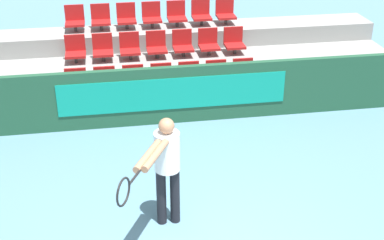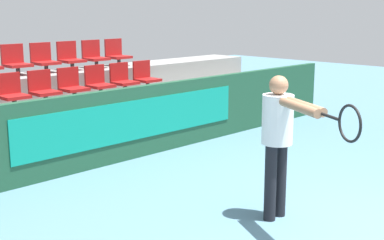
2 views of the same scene
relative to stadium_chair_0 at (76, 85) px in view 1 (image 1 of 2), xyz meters
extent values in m
cube|color=#1E4C33|center=(1.61, -0.62, -0.07)|extent=(10.09, 0.12, 1.09)
cube|color=#0F937A|center=(1.75, -0.69, -0.01)|extent=(4.14, 0.02, 0.60)
cube|color=gray|center=(1.61, -0.11, -0.43)|extent=(9.69, 0.86, 0.38)
cube|color=gray|center=(1.61, 0.75, -0.24)|extent=(9.69, 0.86, 0.75)
cube|color=gray|center=(1.61, 1.62, -0.05)|extent=(9.69, 0.86, 1.13)
cylinder|color=#333333|center=(0.00, -0.07, -0.17)|extent=(0.07, 0.07, 0.15)
cube|color=#A31919|center=(0.00, -0.07, -0.07)|extent=(0.40, 0.39, 0.05)
cube|color=#A31919|center=(0.00, 0.11, 0.12)|extent=(0.40, 0.04, 0.33)
cylinder|color=#333333|center=(0.54, -0.07, -0.17)|extent=(0.07, 0.07, 0.15)
cube|color=#A31919|center=(0.54, -0.07, -0.07)|extent=(0.40, 0.39, 0.05)
cube|color=#A31919|center=(0.54, 0.11, 0.12)|extent=(0.40, 0.04, 0.33)
cylinder|color=#333333|center=(1.08, -0.07, -0.17)|extent=(0.07, 0.07, 0.15)
cube|color=#A31919|center=(1.08, -0.07, -0.07)|extent=(0.40, 0.39, 0.05)
cube|color=#A31919|center=(1.08, 0.11, 0.12)|extent=(0.40, 0.04, 0.33)
cylinder|color=#333333|center=(1.61, -0.07, -0.17)|extent=(0.07, 0.07, 0.15)
cube|color=#A31919|center=(1.61, -0.07, -0.07)|extent=(0.40, 0.39, 0.05)
cube|color=#A31919|center=(1.61, 0.11, 0.12)|extent=(0.40, 0.04, 0.33)
cylinder|color=#333333|center=(2.15, -0.07, -0.17)|extent=(0.07, 0.07, 0.15)
cube|color=#A31919|center=(2.15, -0.07, -0.07)|extent=(0.40, 0.39, 0.05)
cube|color=#A31919|center=(2.15, 0.11, 0.12)|extent=(0.40, 0.04, 0.33)
cylinder|color=#333333|center=(2.69, -0.07, -0.17)|extent=(0.07, 0.07, 0.15)
cube|color=#A31919|center=(2.69, -0.07, -0.07)|extent=(0.40, 0.39, 0.05)
cube|color=#A31919|center=(2.69, 0.11, 0.12)|extent=(0.40, 0.04, 0.33)
cylinder|color=#333333|center=(3.23, -0.07, -0.17)|extent=(0.07, 0.07, 0.15)
cube|color=#A31919|center=(3.23, -0.07, -0.07)|extent=(0.40, 0.39, 0.05)
cube|color=#A31919|center=(3.23, 0.11, 0.12)|extent=(0.40, 0.04, 0.33)
cylinder|color=#333333|center=(0.00, 0.80, 0.21)|extent=(0.07, 0.07, 0.15)
cube|color=#A31919|center=(0.00, 0.80, 0.31)|extent=(0.40, 0.39, 0.05)
cube|color=#A31919|center=(0.00, 0.97, 0.50)|extent=(0.40, 0.04, 0.33)
cylinder|color=#333333|center=(0.54, 0.80, 0.21)|extent=(0.07, 0.07, 0.15)
cube|color=#A31919|center=(0.54, 0.80, 0.31)|extent=(0.40, 0.39, 0.05)
cube|color=#A31919|center=(0.54, 0.97, 0.50)|extent=(0.40, 0.04, 0.33)
cylinder|color=#333333|center=(1.08, 0.80, 0.21)|extent=(0.07, 0.07, 0.15)
cube|color=#A31919|center=(1.08, 0.80, 0.31)|extent=(0.40, 0.39, 0.05)
cube|color=#A31919|center=(1.08, 0.97, 0.50)|extent=(0.40, 0.04, 0.33)
cylinder|color=#333333|center=(1.61, 0.80, 0.21)|extent=(0.07, 0.07, 0.15)
cube|color=#A31919|center=(1.61, 0.80, 0.31)|extent=(0.40, 0.39, 0.05)
cube|color=#A31919|center=(1.61, 0.97, 0.50)|extent=(0.40, 0.04, 0.33)
cylinder|color=#333333|center=(2.15, 0.80, 0.21)|extent=(0.07, 0.07, 0.15)
cube|color=#A31919|center=(2.15, 0.80, 0.31)|extent=(0.40, 0.39, 0.05)
cube|color=#A31919|center=(2.15, 0.97, 0.50)|extent=(0.40, 0.04, 0.33)
cylinder|color=#333333|center=(2.69, 0.80, 0.21)|extent=(0.07, 0.07, 0.15)
cube|color=#A31919|center=(2.69, 0.80, 0.31)|extent=(0.40, 0.39, 0.05)
cube|color=#A31919|center=(2.69, 0.97, 0.50)|extent=(0.40, 0.04, 0.33)
cylinder|color=#333333|center=(3.23, 0.80, 0.21)|extent=(0.07, 0.07, 0.15)
cube|color=#A31919|center=(3.23, 0.80, 0.31)|extent=(0.40, 0.39, 0.05)
cube|color=#A31919|center=(3.23, 0.97, 0.50)|extent=(0.40, 0.04, 0.33)
cylinder|color=#333333|center=(0.00, 1.66, 0.59)|extent=(0.07, 0.07, 0.15)
cube|color=#A31919|center=(0.00, 1.66, 0.68)|extent=(0.40, 0.39, 0.05)
cube|color=#A31919|center=(0.00, 1.83, 0.87)|extent=(0.40, 0.04, 0.33)
cylinder|color=#333333|center=(0.54, 1.66, 0.59)|extent=(0.07, 0.07, 0.15)
cube|color=#A31919|center=(0.54, 1.66, 0.68)|extent=(0.40, 0.39, 0.05)
cube|color=#A31919|center=(0.54, 1.83, 0.87)|extent=(0.40, 0.04, 0.33)
cylinder|color=#333333|center=(1.08, 1.66, 0.59)|extent=(0.07, 0.07, 0.15)
cube|color=#A31919|center=(1.08, 1.66, 0.68)|extent=(0.40, 0.39, 0.05)
cube|color=#A31919|center=(1.08, 1.83, 0.87)|extent=(0.40, 0.04, 0.33)
cylinder|color=#333333|center=(1.61, 1.66, 0.59)|extent=(0.07, 0.07, 0.15)
cube|color=#A31919|center=(1.61, 1.66, 0.68)|extent=(0.40, 0.39, 0.05)
cube|color=#A31919|center=(1.61, 1.83, 0.87)|extent=(0.40, 0.04, 0.33)
cylinder|color=#333333|center=(2.15, 1.66, 0.59)|extent=(0.07, 0.07, 0.15)
cube|color=#A31919|center=(2.15, 1.66, 0.68)|extent=(0.40, 0.39, 0.05)
cube|color=#A31919|center=(2.15, 1.83, 0.87)|extent=(0.40, 0.04, 0.33)
cylinder|color=#333333|center=(2.69, 1.66, 0.59)|extent=(0.07, 0.07, 0.15)
cube|color=#A31919|center=(2.69, 1.66, 0.68)|extent=(0.40, 0.39, 0.05)
cube|color=#A31919|center=(2.69, 1.83, 0.87)|extent=(0.40, 0.04, 0.33)
cylinder|color=#333333|center=(3.23, 1.66, 0.59)|extent=(0.07, 0.07, 0.15)
cube|color=#A31919|center=(3.23, 1.66, 0.68)|extent=(0.40, 0.39, 0.05)
cube|color=#A31919|center=(3.23, 1.83, 0.87)|extent=(0.40, 0.04, 0.33)
cylinder|color=black|center=(1.19, -3.58, -0.19)|extent=(0.13, 0.13, 0.84)
cylinder|color=black|center=(1.37, -3.58, -0.19)|extent=(0.13, 0.13, 0.84)
cylinder|color=white|center=(1.28, -3.58, 0.49)|extent=(0.33, 0.33, 0.53)
sphere|color=#9E7051|center=(1.28, -3.58, 0.86)|extent=(0.20, 0.20, 0.20)
cylinder|color=#9E7051|center=(1.00, -4.03, 0.71)|extent=(0.39, 0.64, 0.09)
cylinder|color=#9E7051|center=(1.09, -4.03, 0.71)|extent=(0.39, 0.64, 0.09)
cylinder|color=black|center=(0.82, -4.46, 0.71)|extent=(0.16, 0.28, 0.03)
torus|color=black|center=(0.68, -4.73, 0.71)|extent=(0.17, 0.30, 0.32)
camera|label=1|loc=(0.63, -9.43, 3.92)|focal=50.00mm
camera|label=2|loc=(-3.28, -6.82, 1.65)|focal=50.00mm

